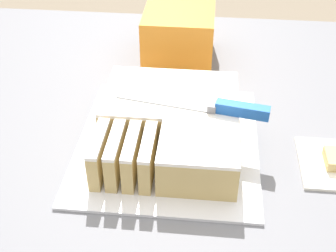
{
  "coord_description": "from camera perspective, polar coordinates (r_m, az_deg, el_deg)",
  "views": [
    {
      "loc": [
        0.06,
        -0.79,
        1.49
      ],
      "look_at": [
        -0.01,
        -0.07,
        0.94
      ],
      "focal_mm": 50.0,
      "sensor_mm": 36.0,
      "label": 1
    }
  ],
  "objects": [
    {
      "name": "cake_board",
      "position": [
        0.93,
        0.0,
        -2.06
      ],
      "size": [
        0.35,
        0.39,
        0.01
      ],
      "color": "silver",
      "rests_on": "countertop"
    },
    {
      "name": "cake",
      "position": [
        0.91,
        0.39,
        0.23
      ],
      "size": [
        0.27,
        0.3,
        0.08
      ],
      "color": "tan",
      "rests_on": "cake_board"
    },
    {
      "name": "storage_box",
      "position": [
        1.19,
        1.39,
        11.03
      ],
      "size": [
        0.17,
        0.2,
        0.14
      ],
      "color": "orange",
      "rests_on": "countertop"
    },
    {
      "name": "knife",
      "position": [
        0.88,
        6.68,
        2.24
      ],
      "size": [
        0.29,
        0.08,
        0.02
      ],
      "rotation": [
        0.0,
        0.0,
        2.96
      ],
      "color": "silver",
      "rests_on": "cake"
    }
  ]
}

